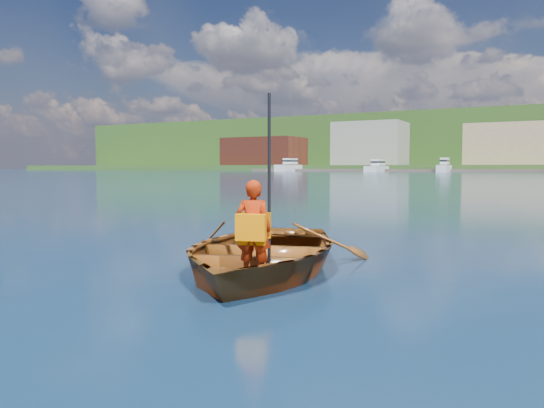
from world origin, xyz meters
name	(u,v)px	position (x,y,z in m)	size (l,w,h in m)	color
ground	(265,284)	(0.00, 0.00, 0.00)	(600.00, 600.00, 0.00)	#131E3D
rowboat	(260,252)	(-0.44, 0.66, 0.26)	(3.74, 4.53, 0.81)	#68280A
child_paddler	(254,228)	(-0.06, -0.17, 0.68)	(0.47, 0.41, 2.12)	#A22105
shoreline	(543,145)	(0.00, 236.61, 10.32)	(400.00, 140.00, 22.00)	#3E5F28
dock	(526,171)	(-2.70, 148.00, 0.40)	(160.05, 8.79, 0.80)	brown
waterfront_buildings	(510,145)	(-7.74, 165.00, 7.74)	(202.00, 16.00, 14.00)	brown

